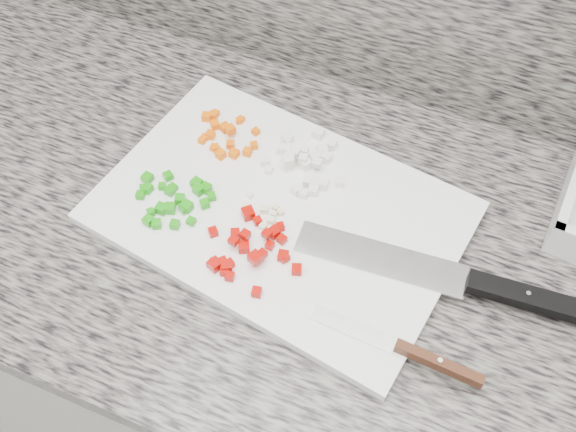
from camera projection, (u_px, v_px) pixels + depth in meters
cabinet at (315, 367)px, 1.26m from camera, size 3.92×0.62×0.86m
countertop at (326, 244)px, 0.89m from camera, size 3.96×0.64×0.04m
cutting_board at (280, 212)px, 0.88m from camera, size 0.53×0.39×0.02m
carrot_pile at (224, 135)px, 0.95m from camera, size 0.10×0.09×0.02m
onion_pile at (306, 162)px, 0.91m from camera, size 0.13×0.12×0.02m
green_pepper_pile at (174, 199)px, 0.88m from camera, size 0.11×0.10×0.01m
red_pepper_pile at (249, 249)px, 0.83m from camera, size 0.14×0.12×0.02m
garlic_pile at (264, 212)px, 0.87m from camera, size 0.06×0.05×0.01m
chef_knife at (475, 283)px, 0.81m from camera, size 0.37×0.07×0.02m
paring_knife at (416, 354)px, 0.75m from camera, size 0.21×0.03×0.02m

